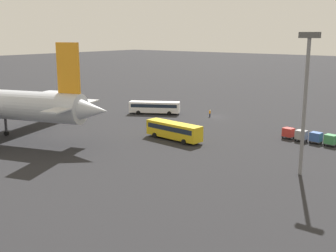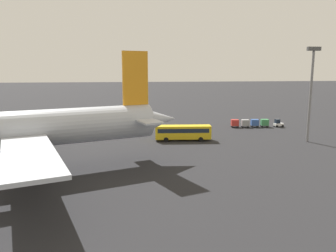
{
  "view_description": "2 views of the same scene",
  "coord_description": "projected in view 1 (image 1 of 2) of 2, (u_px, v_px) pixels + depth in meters",
  "views": [
    {
      "loc": [
        -51.91,
        85.3,
        19.62
      ],
      "look_at": [
        -6.04,
        26.49,
        3.13
      ],
      "focal_mm": 45.0,
      "sensor_mm": 36.0,
      "label": 1
    },
    {
      "loc": [
        7.0,
        92.51,
        15.34
      ],
      "look_at": [
        -1.88,
        27.5,
        3.86
      ],
      "focal_mm": 35.0,
      "sensor_mm": 36.0,
      "label": 2
    }
  ],
  "objects": [
    {
      "name": "ground_plane",
      "position": [
        216.0,
        117.0,
        101.08
      ],
      "size": [
        600.0,
        600.0,
        0.0
      ],
      "primitive_type": "plane",
      "color": "#232326"
    },
    {
      "name": "shuttle_bus_near",
      "position": [
        155.0,
        107.0,
        104.11
      ],
      "size": [
        12.1,
        8.65,
        3.06
      ],
      "rotation": [
        0.0,
        0.0,
        0.53
      ],
      "color": "white",
      "rests_on": "ground"
    },
    {
      "name": "shuttle_bus_far",
      "position": [
        174.0,
        130.0,
        78.69
      ],
      "size": [
        12.15,
        3.87,
        3.27
      ],
      "rotation": [
        0.0,
        0.0,
        -0.09
      ],
      "color": "gold",
      "rests_on": "ground"
    },
    {
      "name": "worker_person",
      "position": [
        210.0,
        113.0,
        100.57
      ],
      "size": [
        0.38,
        0.38,
        1.74
      ],
      "color": "#1E1E2D",
      "rests_on": "ground"
    },
    {
      "name": "cargo_cart_green",
      "position": [
        331.0,
        140.0,
        74.49
      ],
      "size": [
        2.22,
        1.96,
        2.06
      ],
      "rotation": [
        0.0,
        0.0,
        -0.15
      ],
      "color": "#38383D",
      "rests_on": "ground"
    },
    {
      "name": "cargo_cart_blue",
      "position": [
        316.0,
        137.0,
        76.25
      ],
      "size": [
        2.22,
        1.96,
        2.06
      ],
      "rotation": [
        0.0,
        0.0,
        -0.15
      ],
      "color": "#38383D",
      "rests_on": "ground"
    },
    {
      "name": "cargo_cart_grey",
      "position": [
        301.0,
        135.0,
        77.8
      ],
      "size": [
        2.22,
        1.96,
        2.06
      ],
      "rotation": [
        0.0,
        0.0,
        -0.15
      ],
      "color": "#38383D",
      "rests_on": "ground"
    },
    {
      "name": "cargo_cart_red",
      "position": [
        288.0,
        132.0,
        79.77
      ],
      "size": [
        2.22,
        1.96,
        2.06
      ],
      "rotation": [
        0.0,
        0.0,
        -0.15
      ],
      "color": "#38383D",
      "rests_on": "ground"
    },
    {
      "name": "light_pole",
      "position": [
        306.0,
        91.0,
        57.22
      ],
      "size": [
        2.8,
        0.7,
        19.78
      ],
      "color": "slate",
      "rests_on": "ground"
    }
  ]
}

